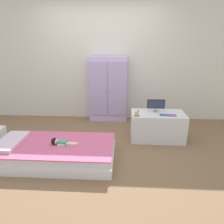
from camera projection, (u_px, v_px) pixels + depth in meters
name	position (u px, v px, depth m)	size (l,w,h in m)	color
ground_plane	(93.00, 150.00, 3.39)	(10.00, 10.00, 0.02)	brown
back_wall	(102.00, 58.00, 4.43)	(6.40, 0.05, 2.70)	silver
bed	(56.00, 152.00, 3.05)	(1.72, 0.89, 0.27)	white
pillow	(11.00, 141.00, 3.04)	(0.32, 0.64, 0.05)	silver
doll	(59.00, 142.00, 2.98)	(0.39, 0.14, 0.10)	#4CA375
wardrobe	(108.00, 90.00, 4.46)	(0.82, 0.31, 1.39)	silver
tv_stand	(157.00, 126.00, 3.69)	(0.93, 0.51, 0.49)	silver
tv_monitor	(156.00, 105.00, 3.65)	(0.31, 0.10, 0.22)	#99999E
rocking_horse_toy	(137.00, 113.00, 3.45)	(0.09, 0.04, 0.11)	#8E6642
book_blue	(164.00, 115.00, 3.50)	(0.12, 0.09, 0.01)	blue
book_purple	(171.00, 115.00, 3.49)	(0.16, 0.11, 0.01)	#8E51B2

